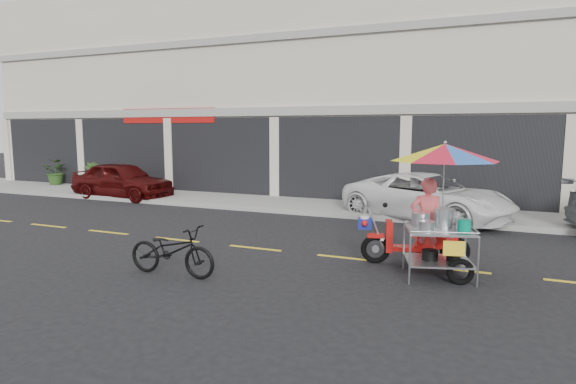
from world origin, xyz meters
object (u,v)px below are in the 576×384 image
at_px(maroon_sedan, 122,180).
at_px(food_vendor_rig, 436,190).
at_px(white_pickup, 427,197).
at_px(near_bicycle, 172,251).

height_order(maroon_sedan, food_vendor_rig, food_vendor_rig).
bearing_deg(food_vendor_rig, white_pickup, 82.52).
bearing_deg(white_pickup, near_bicycle, 175.23).
distance_m(maroon_sedan, food_vendor_rig, 12.47).
xyz_separation_m(maroon_sedan, near_bicycle, (7.31, -6.94, -0.23)).
distance_m(maroon_sedan, white_pickup, 10.67).
relative_size(maroon_sedan, food_vendor_rig, 1.47).
relative_size(white_pickup, near_bicycle, 2.80).
xyz_separation_m(maroon_sedan, food_vendor_rig, (11.40, -4.99, 0.79)).
xyz_separation_m(white_pickup, food_vendor_rig, (0.73, -4.99, 0.81)).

